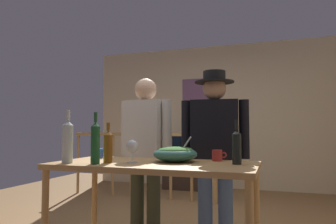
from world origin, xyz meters
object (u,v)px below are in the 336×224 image
flat_screen_tv (189,145)px  wine_bottle_amber (108,146)px  wine_bottle_clear (68,141)px  mug_red (217,155)px  mug_blue (99,153)px  tv_console (189,175)px  person_standing_left (145,145)px  person_standing_right (215,143)px  wine_glass (132,147)px  wine_bottle_dark (237,146)px  framed_picture (196,89)px  serving_table (154,174)px  wine_bottle_green (95,142)px  stair_railing (162,158)px  salad_bowl (175,153)px

flat_screen_tv → wine_bottle_amber: 3.42m
wine_bottle_clear → mug_red: size_ratio=3.39×
flat_screen_tv → mug_blue: 3.10m
tv_console → person_standing_left: bearing=-84.1°
tv_console → person_standing_right: size_ratio=0.56×
tv_console → wine_glass: (0.46, -3.37, 0.68)m
flat_screen_tv → wine_bottle_dark: wine_bottle_dark is taller
wine_bottle_dark → wine_bottle_amber: bearing=-167.6°
flat_screen_tv → person_standing_right: person_standing_right is taller
framed_picture → serving_table: 3.81m
wine_bottle_clear → person_standing_left: size_ratio=0.25×
wine_bottle_dark → mug_blue: bearing=174.9°
framed_picture → serving_table: (0.56, -3.60, -1.09)m
tv_console → wine_glass: size_ratio=5.31×
serving_table → wine_bottle_clear: size_ratio=3.84×
mug_blue → framed_picture: bearing=89.6°
flat_screen_tv → wine_bottle_dark: bearing=-69.3°
wine_glass → flat_screen_tv: bearing=97.9°
tv_console → serving_table: bearing=-79.5°
wine_bottle_clear → wine_bottle_amber: size_ratio=1.31×
mug_red → person_standing_left: 0.85m
flat_screen_tv → person_standing_left: 2.67m
wine_bottle_dark → wine_bottle_green: 1.01m
framed_picture → wine_bottle_dark: size_ratio=1.63×
stair_railing → wine_bottle_dark: bearing=-58.9°
mug_blue → person_standing_left: (0.25, 0.45, 0.05)m
tv_console → flat_screen_tv: (-0.00, -0.03, 0.54)m
mug_blue → person_standing_left: bearing=61.2°
stair_railing → person_standing_left: 1.83m
framed_picture → wine_bottle_dark: bearing=-71.8°
wine_bottle_dark → person_standing_left: person_standing_left is taller
flat_screen_tv → wine_bottle_amber: bearing=-85.0°
tv_console → framed_picture: bearing=79.6°
wine_glass → mug_red: size_ratio=1.47×
person_standing_right → serving_table: bearing=54.9°
framed_picture → wine_glass: (0.41, -3.66, -0.89)m
wine_bottle_clear → mug_blue: (0.01, 0.42, -0.12)m
wine_bottle_green → flat_screen_tv: bearing=94.1°
serving_table → mug_blue: mug_blue is taller
tv_console → wine_bottle_amber: wine_bottle_amber is taller
serving_table → salad_bowl: 0.22m
wine_glass → person_standing_right: 0.85m
person_standing_left → salad_bowl: bearing=138.8°
person_standing_right → framed_picture: bearing=-80.0°
framed_picture → salad_bowl: size_ratio=1.54×
person_standing_left → serving_table: bearing=125.1°
person_standing_right → stair_railing: bearing=-63.9°
wine_bottle_dark → person_standing_left: bearing=149.4°
wine_bottle_clear → serving_table: bearing=21.6°
stair_railing → mug_blue: size_ratio=19.92×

